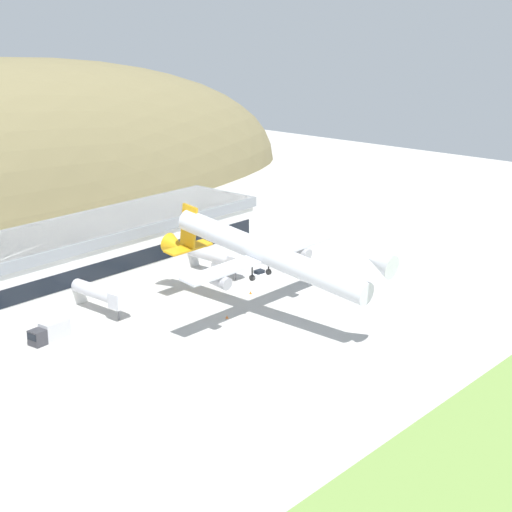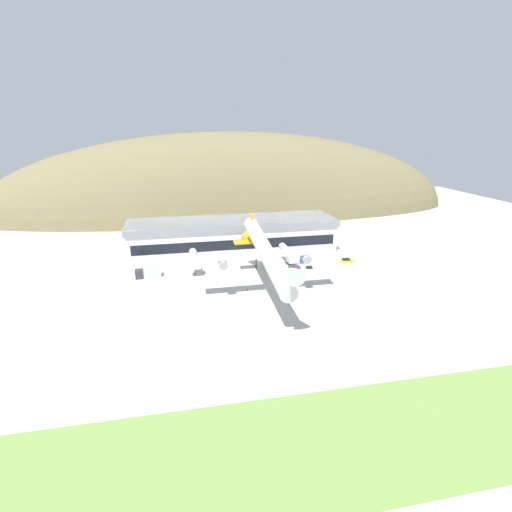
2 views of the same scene
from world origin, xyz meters
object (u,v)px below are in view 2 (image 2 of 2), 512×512
(service_car_1, at_px, (346,261))
(fuel_truck, at_px, (149,272))
(jetway_1, at_px, (289,253))
(jetway_0, at_px, (194,259))
(box_truck, at_px, (295,259))
(terminal_building, at_px, (233,234))
(service_car_0, at_px, (309,269))
(traffic_cone_1, at_px, (286,278))
(cargo_airplane, at_px, (266,253))
(traffic_cone_0, at_px, (247,289))

(service_car_1, bearing_deg, fuel_truck, -179.57)
(jetway_1, bearing_deg, jetway_0, 179.20)
(service_car_1, distance_m, box_truck, 17.45)
(box_truck, bearing_deg, fuel_truck, -176.06)
(jetway_0, bearing_deg, service_car_1, -2.57)
(terminal_building, xyz_separation_m, service_car_1, (35.76, -19.30, -6.32))
(terminal_building, relative_size, jetway_1, 4.95)
(jetway_0, distance_m, service_car_0, 36.72)
(terminal_building, height_order, jetway_1, terminal_building)
(jetway_0, relative_size, traffic_cone_1, 24.32)
(jetway_1, bearing_deg, cargo_airplane, -119.39)
(jetway_0, xyz_separation_m, traffic_cone_0, (13.51, -18.77, -3.71))
(cargo_airplane, height_order, service_car_0, cargo_airplane)
(service_car_0, relative_size, box_truck, 0.56)
(service_car_1, bearing_deg, jetway_1, 174.67)
(terminal_building, bearing_deg, jetway_0, -131.37)
(cargo_airplane, xyz_separation_m, traffic_cone_0, (-3.82, 5.86, -12.35))
(box_truck, xyz_separation_m, traffic_cone_0, (-20.04, -19.29, -1.22))
(terminal_building, distance_m, fuel_truck, 35.57)
(service_car_1, height_order, traffic_cone_1, service_car_1)
(jetway_0, bearing_deg, traffic_cone_0, -54.27)
(box_truck, bearing_deg, traffic_cone_0, -136.10)
(service_car_1, bearing_deg, box_truck, 170.77)
(cargo_airplane, distance_m, traffic_cone_1, 19.15)
(fuel_truck, bearing_deg, terminal_building, 34.24)
(traffic_cone_0, bearing_deg, jetway_1, 46.43)
(jetway_1, relative_size, service_car_0, 3.97)
(jetway_0, distance_m, cargo_airplane, 31.32)
(terminal_building, relative_size, service_car_0, 19.69)
(service_car_0, bearing_deg, cargo_airplane, -137.30)
(terminal_building, bearing_deg, box_truck, -41.66)
(service_car_0, xyz_separation_m, traffic_cone_1, (-9.30, -5.58, -0.35))
(terminal_building, bearing_deg, cargo_airplane, -86.79)
(jetway_0, xyz_separation_m, box_truck, (33.54, 0.51, -2.49))
(terminal_building, height_order, jetway_0, terminal_building)
(traffic_cone_1, bearing_deg, service_car_0, 30.97)
(terminal_building, xyz_separation_m, cargo_airplane, (2.33, -41.65, 5.72))
(fuel_truck, xyz_separation_m, traffic_cone_0, (27.58, -16.00, -1.26))
(terminal_building, height_order, service_car_0, terminal_building)
(jetway_1, height_order, service_car_1, jetway_1)
(terminal_building, bearing_deg, traffic_cone_1, -69.21)
(cargo_airplane, distance_m, fuel_truck, 39.84)
(service_car_1, relative_size, box_truck, 0.67)
(jetway_0, height_order, service_car_0, jetway_0)
(cargo_airplane, xyz_separation_m, traffic_cone_1, (9.14, 11.44, -12.35))
(service_car_0, height_order, traffic_cone_0, service_car_0)
(jetway_0, bearing_deg, fuel_truck, -168.88)
(terminal_building, xyz_separation_m, fuel_truck, (-29.07, -19.78, -5.37))
(jetway_0, xyz_separation_m, jetway_1, (30.95, -0.43, 0.00))
(traffic_cone_0, distance_m, traffic_cone_1, 14.11)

